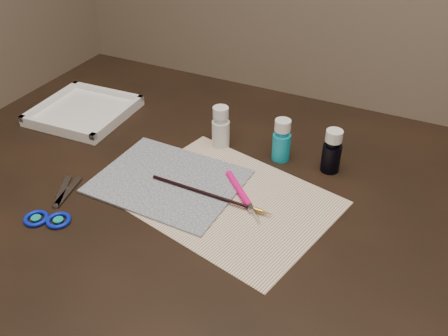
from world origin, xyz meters
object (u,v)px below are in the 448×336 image
at_px(paper, 228,200).
at_px(paint_bottle_navy, 332,151).
at_px(scissors, 55,200).
at_px(palette_tray, 84,110).
at_px(canvas, 168,181).
at_px(paint_bottle_white, 221,127).
at_px(paint_bottle_cyan, 282,140).

bearing_deg(paper, paint_bottle_navy, 51.39).
distance_m(paper, scissors, 0.33).
distance_m(paint_bottle_navy, scissors, 0.55).
bearing_deg(paper, palette_tray, 162.40).
distance_m(paint_bottle_navy, palette_tray, 0.61).
relative_size(canvas, paint_bottle_white, 2.92).
relative_size(paper, paint_bottle_white, 3.99).
bearing_deg(canvas, paint_bottle_navy, 33.58).
distance_m(paint_bottle_cyan, scissors, 0.47).
bearing_deg(paint_bottle_cyan, palette_tray, -176.39).
bearing_deg(paint_bottle_cyan, paint_bottle_white, -176.30).
bearing_deg(paint_bottle_navy, paper, -128.61).
height_order(paper, paint_bottle_navy, paint_bottle_navy).
height_order(canvas, scissors, scissors).
distance_m(paint_bottle_white, palette_tray, 0.37).
xyz_separation_m(paint_bottle_white, scissors, (-0.19, -0.32, -0.04)).
relative_size(paint_bottle_cyan, scissors, 0.54).
xyz_separation_m(paint_bottle_white, palette_tray, (-0.36, -0.02, -0.03)).
xyz_separation_m(canvas, scissors, (-0.16, -0.15, 0.00)).
distance_m(canvas, palette_tray, 0.36).
relative_size(paint_bottle_navy, palette_tray, 0.44).
xyz_separation_m(paint_bottle_cyan, scissors, (-0.33, -0.33, -0.04)).
xyz_separation_m(paper, paint_bottle_cyan, (0.04, 0.18, 0.05)).
relative_size(canvas, scissors, 1.60).
distance_m(scissors, palette_tray, 0.34).
distance_m(paper, palette_tray, 0.48).
bearing_deg(paint_bottle_white, paint_bottle_navy, 3.22).
height_order(paper, canvas, canvas).
bearing_deg(paper, canvas, -179.43).
xyz_separation_m(paper, paint_bottle_white, (-0.10, 0.17, 0.05)).
relative_size(paint_bottle_navy, scissors, 0.54).
distance_m(paper, paint_bottle_cyan, 0.19).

